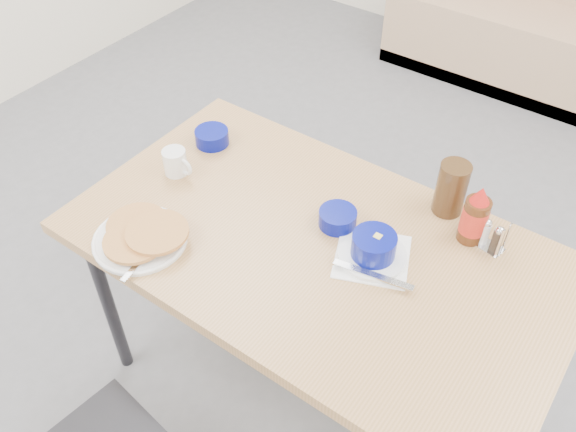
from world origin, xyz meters
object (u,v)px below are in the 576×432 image
Objects in this scene: dining_table at (316,258)px; pancake_plate at (142,236)px; booth_bench at (560,30)px; creamer_bowl at (212,137)px; amber_tumbler at (451,188)px; grits_setting at (373,249)px; condiment_caddy at (490,237)px; coffee_mug at (176,162)px; butter_bowl at (338,218)px; syrup_bottle at (475,217)px.

dining_table is 5.10× the size of pancake_plate.
booth_bench is 2.56m from dining_table.
creamer_bowl is 0.67× the size of amber_tumbler.
condiment_caddy reaches higher than grits_setting.
booth_bench reaches higher than creamer_bowl.
dining_table is 13.33× the size of condiment_caddy.
butter_bowl is at bearing 10.46° from coffee_mug.
coffee_mug is at bearing 179.98° from dining_table.
coffee_mug reaches higher than creamer_bowl.
coffee_mug is at bearing -101.80° from booth_bench.
syrup_bottle is at bearing 50.55° from grits_setting.
amber_tumbler is at bearing 11.50° from creamer_bowl.
coffee_mug is 0.39× the size of grits_setting.
booth_bench is 11.34× the size of amber_tumbler.
syrup_bottle is (-0.06, -0.00, 0.04)m from condiment_caddy.
condiment_caddy is at bearing 34.35° from pancake_plate.
amber_tumbler is at bearing 74.40° from grits_setting.
amber_tumbler is at bearing 55.15° from dining_table.
booth_bench is at bearing 90.00° from dining_table.
coffee_mug is at bearing 114.35° from pancake_plate.
butter_bowl is 0.34m from amber_tumbler.
pancake_plate is 1.45× the size of syrup_bottle.
grits_setting is 1.68× the size of amber_tumbler.
booth_bench is 18.09× the size of condiment_caddy.
pancake_plate is at bearing -65.65° from coffee_mug.
pancake_plate is at bearing -98.19° from booth_bench.
dining_table is 0.49m from condiment_caddy.
condiment_caddy is 0.55× the size of syrup_bottle.
creamer_bowl is at bearing -174.32° from syrup_bottle.
pancake_plate is at bearing -73.52° from creamer_bowl.
syrup_bottle reaches higher than grits_setting.
creamer_bowl is 0.55m from butter_bowl.
condiment_caddy is at bearing 43.13° from grits_setting.
creamer_bowl is at bearing -163.18° from condiment_caddy.
coffee_mug is at bearing -156.09° from amber_tumbler.
coffee_mug is (-0.53, -2.53, 0.45)m from booth_bench.
creamer_bowl is 0.94m from condiment_caddy.
amber_tumbler reaches higher than pancake_plate.
dining_table is at bearing -90.00° from booth_bench.
syrup_bottle reaches higher than butter_bowl.
amber_tumbler is at bearing 145.41° from syrup_bottle.
syrup_bottle is (0.10, -0.07, -0.00)m from amber_tumbler.
amber_tumbler is at bearing 167.61° from condiment_caddy.
booth_bench reaches higher than syrup_bottle.
booth_bench is 2.87m from pancake_plate.
syrup_bottle reaches higher than creamer_bowl.
creamer_bowl is 1.02× the size of butter_bowl.
butter_bowl is (0.41, 0.38, 0.00)m from pancake_plate.
condiment_caddy is at bearing 23.77° from butter_bowl.
coffee_mug is 0.18m from creamer_bowl.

